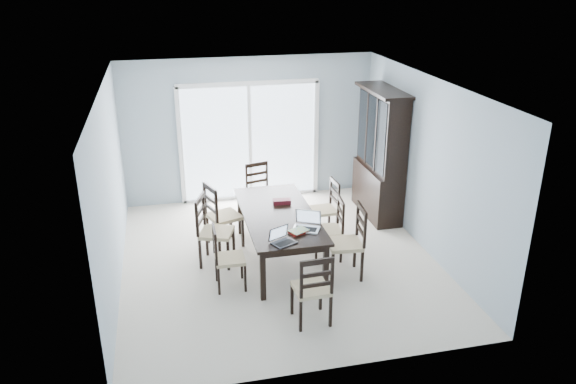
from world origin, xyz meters
name	(u,v)px	position (x,y,z in m)	size (l,w,h in m)	color
floor	(279,259)	(0.00, 0.00, 0.00)	(5.00, 5.00, 0.00)	beige
ceiling	(278,84)	(0.00, 0.00, 2.60)	(5.00, 5.00, 0.00)	white
back_wall	(249,130)	(0.00, 2.50, 1.30)	(4.50, 0.02, 2.60)	#95A6B1
wall_left	(111,191)	(-2.25, 0.00, 1.30)	(0.02, 5.00, 2.60)	#95A6B1
wall_right	(427,165)	(2.25, 0.00, 1.30)	(0.02, 5.00, 2.60)	#95A6B1
balcony	(243,180)	(0.00, 3.50, -0.05)	(4.50, 2.00, 0.10)	gray
railing	(235,139)	(0.00, 4.50, 0.55)	(4.50, 0.06, 1.10)	#99999E
dining_table	(278,218)	(0.00, 0.00, 0.67)	(1.00, 2.20, 0.75)	black
china_hutch	(380,155)	(2.02, 1.25, 1.07)	(0.50, 1.38, 2.20)	black
sliding_door	(250,141)	(0.00, 2.48, 1.09)	(2.52, 0.05, 2.18)	silver
chair_left_near	(223,251)	(-0.87, -0.58, 0.54)	(0.40, 0.39, 1.03)	black
chair_left_mid	(209,223)	(-0.98, 0.15, 0.63)	(0.58, 0.57, 1.19)	black
chair_left_far	(218,209)	(-0.81, 0.62, 0.63)	(0.58, 0.57, 1.19)	black
chair_right_near	(352,234)	(0.90, -0.65, 0.63)	(0.50, 0.49, 1.20)	black
chair_right_mid	(333,222)	(0.80, -0.09, 0.57)	(0.46, 0.45, 1.08)	black
chair_right_far	(328,202)	(0.95, 0.66, 0.56)	(0.43, 0.42, 1.06)	black
chair_end_near	(314,283)	(0.07, -1.68, 0.58)	(0.43, 0.44, 1.10)	black
chair_end_far	(259,185)	(0.00, 1.55, 0.59)	(0.51, 0.52, 1.11)	black
laptop_dark	(284,240)	(-0.12, -0.94, 0.80)	(0.36, 0.32, 0.20)	black
laptop_silver	(306,226)	(0.25, -0.61, 0.81)	(0.42, 0.38, 0.24)	silver
book_stack	(298,231)	(0.12, -0.67, 0.77)	(0.30, 0.27, 0.04)	maroon
cell_phone	(293,243)	(-0.02, -0.95, 0.76)	(0.10, 0.05, 0.01)	black
game_box	(282,202)	(0.12, 0.33, 0.78)	(0.26, 0.13, 0.07)	#480E1A
hot_tub	(193,162)	(-0.99, 3.35, 0.48)	(1.86, 1.66, 0.96)	brown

